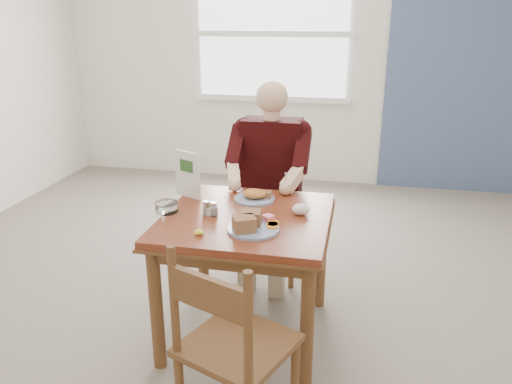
% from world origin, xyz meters
% --- Properties ---
extents(floor, '(6.00, 6.00, 0.00)m').
position_xyz_m(floor, '(0.00, 0.00, 0.00)').
color(floor, '#70635B').
rests_on(floor, ground).
extents(wall_back, '(5.50, 0.00, 5.50)m').
position_xyz_m(wall_back, '(0.00, 3.00, 1.40)').
color(wall_back, silver).
rests_on(wall_back, ground).
extents(accent_panel, '(1.60, 0.02, 2.80)m').
position_xyz_m(accent_panel, '(1.60, 2.98, 1.40)').
color(accent_panel, '#44587F').
rests_on(accent_panel, ground).
extents(lemon_wedge, '(0.06, 0.05, 0.03)m').
position_xyz_m(lemon_wedge, '(-0.17, -0.30, 0.76)').
color(lemon_wedge, '#FFFE35').
rests_on(lemon_wedge, table).
extents(napkin, '(0.11, 0.09, 0.06)m').
position_xyz_m(napkin, '(0.29, 0.07, 0.78)').
color(napkin, white).
rests_on(napkin, table).
extents(metal_dish, '(0.08, 0.08, 0.01)m').
position_xyz_m(metal_dish, '(0.27, 0.14, 0.75)').
color(metal_dish, silver).
rests_on(metal_dish, table).
extents(window, '(1.72, 0.04, 1.42)m').
position_xyz_m(window, '(-0.40, 2.97, 1.60)').
color(window, white).
rests_on(window, wall_back).
extents(table, '(0.92, 0.92, 0.75)m').
position_xyz_m(table, '(0.00, 0.00, 0.64)').
color(table, maroon).
rests_on(table, ground).
extents(chair_far, '(0.42, 0.42, 0.95)m').
position_xyz_m(chair_far, '(0.00, 0.80, 0.48)').
color(chair_far, brown).
rests_on(chair_far, ground).
extents(chair_near, '(0.55, 0.55, 0.95)m').
position_xyz_m(chair_near, '(0.12, -0.79, 0.48)').
color(chair_near, brown).
rests_on(chair_near, ground).
extents(diner, '(0.53, 0.56, 1.39)m').
position_xyz_m(diner, '(0.00, 0.71, 0.81)').
color(diner, gray).
rests_on(diner, chair_far).
extents(near_plate, '(0.34, 0.34, 0.09)m').
position_xyz_m(near_plate, '(0.07, -0.19, 0.78)').
color(near_plate, white).
rests_on(near_plate, table).
extents(far_plate, '(0.26, 0.26, 0.07)m').
position_xyz_m(far_plate, '(-0.00, 0.25, 0.77)').
color(far_plate, white).
rests_on(far_plate, table).
extents(caddy, '(0.10, 0.10, 0.06)m').
position_xyz_m(caddy, '(-0.20, -0.01, 0.77)').
color(caddy, white).
rests_on(caddy, table).
extents(shakers, '(0.09, 0.05, 0.08)m').
position_xyz_m(shakers, '(-0.19, -0.04, 0.79)').
color(shakers, white).
rests_on(shakers, table).
extents(creamer, '(0.16, 0.16, 0.06)m').
position_xyz_m(creamer, '(-0.45, -0.04, 0.78)').
color(creamer, white).
rests_on(creamer, table).
extents(menu, '(0.18, 0.10, 0.28)m').
position_xyz_m(menu, '(-0.41, 0.21, 0.89)').
color(menu, white).
rests_on(menu, table).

